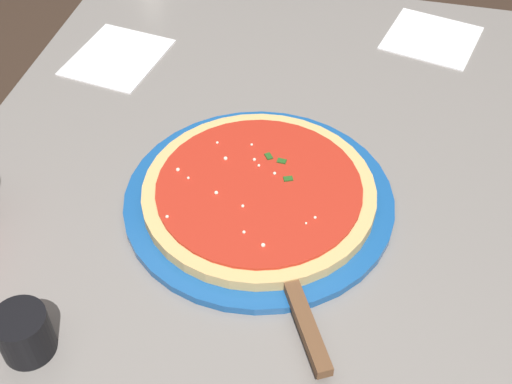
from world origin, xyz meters
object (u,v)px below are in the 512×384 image
Objects in this scene: serving_plate at (256,200)px; napkin_loose_left at (432,38)px; pizza at (256,191)px; pizza_server at (295,295)px; napkin_folded_right at (117,57)px; cup_small_sauce at (24,333)px.

serving_plate reaches higher than napkin_loose_left.
pizza reaches higher than napkin_loose_left.
pizza_server is at bearing 28.49° from serving_plate.
napkin_folded_right is at bearing -132.07° from serving_plate.
pizza is 0.49m from napkin_loose_left.
cup_small_sauce is at bearing 11.25° from napkin_folded_right.
napkin_loose_left is at bearing 155.28° from pizza.
napkin_loose_left is at bearing 151.02° from cup_small_sauce.
cup_small_sauce is at bearing -35.27° from serving_plate.
napkin_folded_right is 0.53m from napkin_loose_left.
serving_plate is 2.42× the size of napkin_loose_left.
cup_small_sauce is at bearing -28.98° from napkin_loose_left.
pizza is at bearing 47.93° from napkin_folded_right.
serving_plate is at bearing 47.93° from napkin_folded_right.
serving_plate is 1.16× the size of pizza.
serving_plate is at bearing 64.36° from pizza.
cup_small_sauce is 0.55m from napkin_folded_right.
pizza_server is 1.47× the size of napkin_loose_left.
napkin_loose_left is (-0.44, 0.20, -0.02)m from pizza.
napkin_folded_right and napkin_loose_left have the same top height.
serving_plate is 0.49m from napkin_loose_left.
serving_plate reaches higher than napkin_folded_right.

